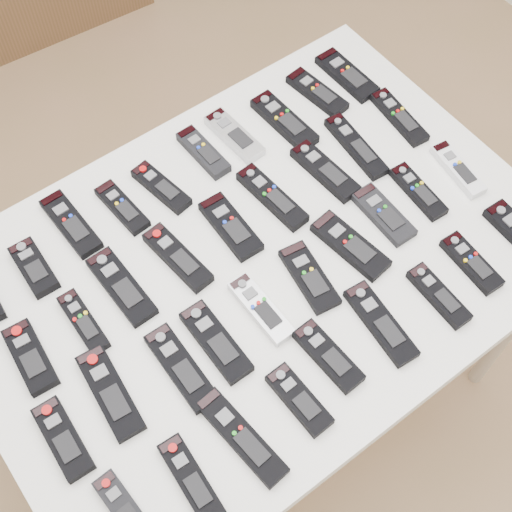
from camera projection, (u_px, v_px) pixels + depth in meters
ground at (210, 373)px, 2.22m from camera, size 4.00×4.00×0.00m
table at (256, 274)px, 1.57m from camera, size 1.25×0.88×0.78m
remote_1 at (34, 268)px, 1.50m from camera, size 0.06×0.14×0.02m
remote_2 at (71, 224)px, 1.56m from camera, size 0.06×0.18×0.02m
remote_3 at (122, 207)px, 1.58m from camera, size 0.06×0.15×0.02m
remote_4 at (161, 187)px, 1.61m from camera, size 0.07×0.16×0.02m
remote_5 at (203, 152)px, 1.66m from camera, size 0.05×0.16×0.02m
remote_6 at (234, 136)px, 1.68m from camera, size 0.06×0.17×0.02m
remote_7 at (284, 121)px, 1.71m from camera, size 0.07×0.19×0.02m
remote_8 at (317, 93)px, 1.75m from camera, size 0.07×0.17×0.02m
remote_9 at (347, 75)px, 1.78m from camera, size 0.06×0.18×0.02m
remote_10 at (30, 357)px, 1.40m from camera, size 0.07×0.16×0.02m
remote_11 at (83, 322)px, 1.44m from camera, size 0.04×0.15×0.02m
remote_12 at (121, 286)px, 1.48m from camera, size 0.06×0.19×0.02m
remote_13 at (178, 258)px, 1.51m from camera, size 0.07×0.18×0.02m
remote_14 at (231, 226)px, 1.55m from camera, size 0.07×0.17×0.02m
remote_15 at (272, 197)px, 1.59m from camera, size 0.06×0.20×0.02m
remote_16 at (325, 171)px, 1.63m from camera, size 0.06×0.19×0.02m
remote_17 at (356, 146)px, 1.67m from camera, size 0.06×0.20×0.02m
remote_18 at (399, 117)px, 1.71m from camera, size 0.06×0.18×0.02m
remote_19 at (63, 439)px, 1.32m from camera, size 0.06×0.16×0.02m
remote_20 at (110, 393)px, 1.36m from camera, size 0.08×0.20×0.02m
remote_21 at (181, 368)px, 1.39m from camera, size 0.06×0.19×0.02m
remote_22 at (216, 342)px, 1.42m from camera, size 0.06×0.18×0.02m
remote_23 at (261, 309)px, 1.45m from camera, size 0.05×0.17×0.02m
remote_24 at (309, 277)px, 1.49m from camera, size 0.08×0.17×0.02m
remote_25 at (350, 245)px, 1.53m from camera, size 0.08×0.19×0.02m
remote_26 at (384, 214)px, 1.57m from camera, size 0.06×0.16×0.02m
remote_27 at (418, 191)px, 1.60m from camera, size 0.06×0.16×0.02m
remote_28 at (458, 169)px, 1.63m from camera, size 0.06×0.16×0.02m
remote_29 at (125, 510)px, 1.25m from camera, size 0.05×0.15×0.02m
remote_30 at (191, 480)px, 1.28m from camera, size 0.06×0.17×0.02m
remote_31 at (241, 437)px, 1.32m from camera, size 0.07×0.21×0.02m
remote_32 at (299, 400)px, 1.36m from camera, size 0.05×0.15×0.02m
remote_33 at (328, 356)px, 1.40m from camera, size 0.06×0.16×0.02m
remote_34 at (381, 323)px, 1.44m from camera, size 0.07×0.20×0.02m
remote_35 at (439, 296)px, 1.47m from camera, size 0.05×0.16×0.02m
remote_36 at (471, 263)px, 1.51m from camera, size 0.06×0.15×0.02m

